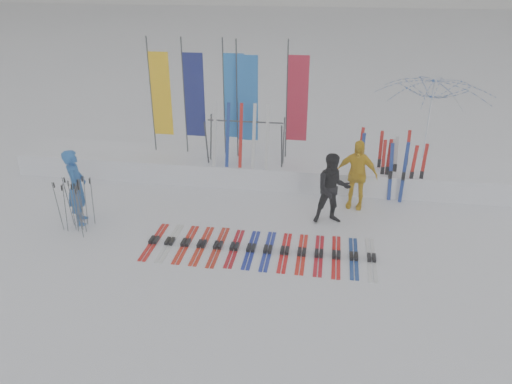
% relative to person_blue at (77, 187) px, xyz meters
% --- Properties ---
extents(ground, '(120.00, 120.00, 0.00)m').
position_rel_person_blue_xyz_m(ground, '(3.94, -1.44, -0.90)').
color(ground, white).
rests_on(ground, ground).
extents(snow_bank, '(14.00, 1.60, 0.60)m').
position_rel_person_blue_xyz_m(snow_bank, '(3.94, 3.16, -0.60)').
color(snow_bank, white).
rests_on(snow_bank, ground).
extents(person_blue, '(0.64, 0.77, 1.81)m').
position_rel_person_blue_xyz_m(person_blue, '(0.00, 0.00, 0.00)').
color(person_blue, '#1D57AC').
rests_on(person_blue, ground).
extents(person_black, '(0.95, 0.81, 1.70)m').
position_rel_person_blue_xyz_m(person_black, '(5.81, 0.90, -0.05)').
color(person_black, black).
rests_on(person_black, ground).
extents(person_yellow, '(1.09, 0.64, 1.75)m').
position_rel_person_blue_xyz_m(person_yellow, '(6.37, 1.80, -0.03)').
color(person_yellow, '#E6B30F').
rests_on(person_yellow, ground).
extents(tent_canopy, '(4.03, 4.07, 2.85)m').
position_rel_person_blue_xyz_m(tent_canopy, '(8.39, 4.27, 0.52)').
color(tent_canopy, white).
rests_on(tent_canopy, ground).
extents(ski_row, '(4.85, 1.67, 0.07)m').
position_rel_person_blue_xyz_m(ski_row, '(4.34, -0.63, -0.87)').
color(ski_row, red).
rests_on(ski_row, ground).
extents(pole_cluster, '(0.67, 0.82, 1.25)m').
position_rel_person_blue_xyz_m(pole_cluster, '(0.12, -0.32, -0.30)').
color(pole_cluster, '#595B60').
rests_on(pole_cluster, ground).
extents(feather_flags, '(4.35, 0.21, 3.20)m').
position_rel_person_blue_xyz_m(feather_flags, '(2.80, 3.40, 1.34)').
color(feather_flags, '#383A3F').
rests_on(feather_flags, ground).
extents(ski_rack, '(2.04, 0.80, 1.23)m').
position_rel_person_blue_xyz_m(ski_rack, '(3.45, 2.76, 0.48)').
color(ski_rack, '#383A3F').
rests_on(ski_rack, ground).
extents(upright_skis, '(1.62, 1.08, 1.63)m').
position_rel_person_blue_xyz_m(upright_skis, '(7.27, 2.74, -0.12)').
color(upright_skis, navy).
rests_on(upright_skis, ground).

